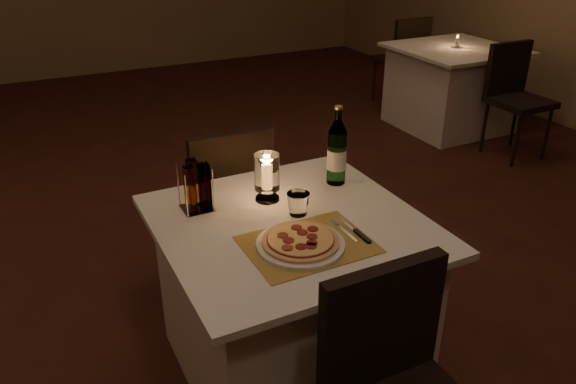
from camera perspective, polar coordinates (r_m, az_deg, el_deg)
name	(u,v)px	position (r m, az deg, el deg)	size (l,w,h in m)	color
floor	(194,305)	(3.01, -9.56, -11.28)	(8.00, 10.00, 0.02)	#421B15
main_table	(290,298)	(2.38, 0.22, -10.70)	(1.00, 1.00, 0.74)	white
chair_near	(397,381)	(1.82, 11.00, -18.34)	(0.42, 0.42, 0.90)	black
chair_far	(227,192)	(2.85, -6.26, -0.01)	(0.42, 0.42, 0.90)	black
placemat	(308,244)	(2.04, 2.03, -5.34)	(0.45, 0.34, 0.00)	#B1903D
plate	(301,244)	(2.02, 1.28, -5.33)	(0.32, 0.32, 0.01)	white
pizza	(301,240)	(2.01, 1.28, -4.94)	(0.28, 0.28, 0.02)	#D8B77F
fork	(342,229)	(2.13, 5.51, -3.75)	(0.02, 0.18, 0.00)	silver
knife	(359,233)	(2.10, 7.20, -4.20)	(0.02, 0.22, 0.01)	black
tumbler	(298,204)	(2.21, 1.04, -1.21)	(0.09, 0.09, 0.09)	white
water_bottle	(337,153)	(2.45, 4.99, 4.00)	(0.08, 0.08, 0.35)	#63AC5C
hurricane_candle	(267,174)	(2.30, -2.16, 1.87)	(0.11, 0.11, 0.20)	white
cruet_caddy	(196,189)	(2.25, -9.30, 0.35)	(0.12, 0.12, 0.21)	white
neighbor_table_right	(451,88)	(5.45, 16.22, 10.16)	(1.00, 1.00, 0.74)	white
neighbor_chair_ra	(514,88)	(4.93, 22.00, 9.73)	(0.42, 0.42, 0.90)	black
neighbor_chair_rb	(405,53)	(5.94, 11.80, 13.68)	(0.42, 0.42, 0.90)	black
neighbor_candle_right	(457,42)	(5.36, 16.79, 14.40)	(0.03, 0.03, 0.11)	white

